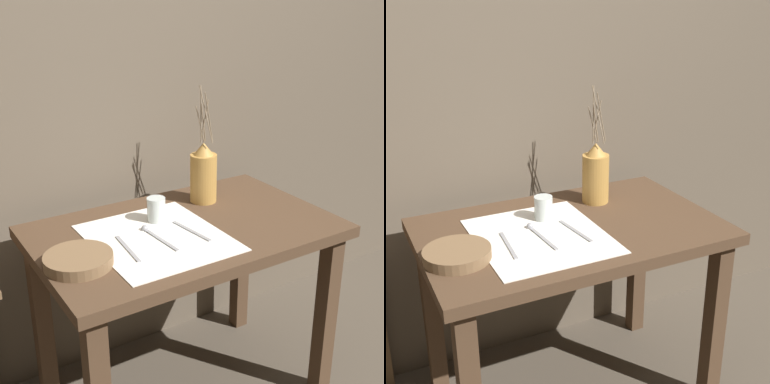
{
  "view_description": "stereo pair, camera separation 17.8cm",
  "coord_description": "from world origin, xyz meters",
  "views": [
    {
      "loc": [
        -0.87,
        -1.42,
        1.48
      ],
      "look_at": [
        0.03,
        0.0,
        0.83
      ],
      "focal_mm": 50.0,
      "sensor_mm": 36.0,
      "label": 1
    },
    {
      "loc": [
        -0.71,
        -1.5,
        1.48
      ],
      "look_at": [
        0.03,
        0.0,
        0.83
      ],
      "focal_mm": 50.0,
      "sensor_mm": 36.0,
      "label": 2
    }
  ],
  "objects": [
    {
      "name": "linen_cloth",
      "position": [
        -0.12,
        -0.03,
        0.71
      ],
      "size": [
        0.41,
        0.47,
        0.0
      ],
      "color": "white",
      "rests_on": "wooden_table"
    },
    {
      "name": "wooden_table",
      "position": [
        0.0,
        0.0,
        0.6
      ],
      "size": [
        1.02,
        0.64,
        0.71
      ],
      "color": "#4C3523",
      "rests_on": "ground_plane"
    },
    {
      "name": "pitcher_with_flowers",
      "position": [
        0.18,
        0.16,
        0.82
      ],
      "size": [
        0.1,
        0.1,
        0.44
      ],
      "color": "#B7843D",
      "rests_on": "wooden_table"
    },
    {
      "name": "knife_center",
      "position": [
        -0.24,
        -0.05,
        0.72
      ],
      "size": [
        0.03,
        0.19,
        0.0
      ],
      "color": "#939399",
      "rests_on": "wooden_table"
    },
    {
      "name": "stone_wall_back",
      "position": [
        0.0,
        0.43,
        1.2
      ],
      "size": [
        7.0,
        0.06,
        2.4
      ],
      "color": "brown",
      "rests_on": "ground_plane"
    },
    {
      "name": "spoon_inner",
      "position": [
        -0.13,
        0.0,
        0.72
      ],
      "size": [
        0.03,
        0.2,
        0.02
      ],
      "color": "#939399",
      "rests_on": "wooden_table"
    },
    {
      "name": "fork_inner",
      "position": [
        -0.01,
        -0.05,
        0.72
      ],
      "size": [
        0.04,
        0.19,
        0.0
      ],
      "color": "#939399",
      "rests_on": "wooden_table"
    },
    {
      "name": "glass_tumbler_near",
      "position": [
        -0.06,
        0.09,
        0.76
      ],
      "size": [
        0.06,
        0.06,
        0.08
      ],
      "color": "silver",
      "rests_on": "wooden_table"
    },
    {
      "name": "wooden_bowl",
      "position": [
        -0.41,
        -0.07,
        0.73
      ],
      "size": [
        0.2,
        0.2,
        0.04
      ],
      "color": "brown",
      "rests_on": "wooden_table"
    }
  ]
}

